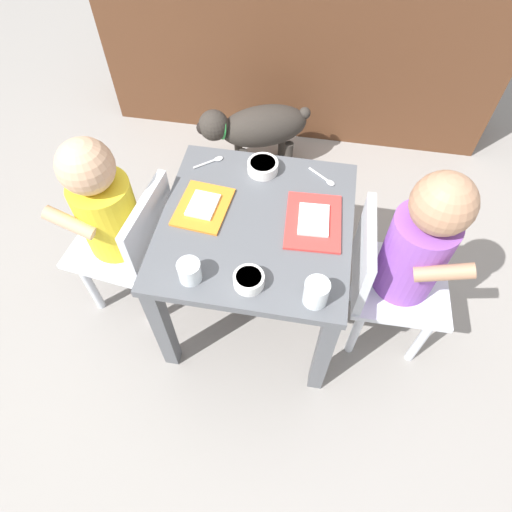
{
  "coord_description": "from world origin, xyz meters",
  "views": [
    {
      "loc": [
        0.14,
        -0.78,
        1.41
      ],
      "look_at": [
        0.0,
        0.0,
        0.3
      ],
      "focal_mm": 31.21,
      "sensor_mm": 36.0,
      "label": 1
    }
  ],
  "objects_px": {
    "cereal_bowl_left_side": "(263,166)",
    "spoon_by_right_tray": "(211,161)",
    "dining_table": "(256,241)",
    "food_tray_left": "(203,206)",
    "water_cup_left": "(190,272)",
    "seated_child_left": "(110,212)",
    "cereal_bowl_right_side": "(249,280)",
    "seated_child_right": "(413,250)",
    "food_tray_right": "(313,221)",
    "spoon_by_left_tray": "(324,178)",
    "water_cup_right": "(316,294)",
    "dog": "(256,127)"
  },
  "relations": [
    {
      "from": "cereal_bowl_left_side",
      "to": "spoon_by_right_tray",
      "type": "distance_m",
      "value": 0.16
    },
    {
      "from": "dining_table",
      "to": "spoon_by_right_tray",
      "type": "relative_size",
      "value": 6.44
    },
    {
      "from": "food_tray_left",
      "to": "cereal_bowl_left_side",
      "type": "relative_size",
      "value": 2.03
    },
    {
      "from": "cereal_bowl_left_side",
      "to": "water_cup_left",
      "type": "bearing_deg",
      "value": -105.74
    },
    {
      "from": "water_cup_left",
      "to": "cereal_bowl_left_side",
      "type": "relative_size",
      "value": 0.64
    },
    {
      "from": "seated_child_left",
      "to": "spoon_by_right_tray",
      "type": "distance_m",
      "value": 0.34
    },
    {
      "from": "dining_table",
      "to": "cereal_bowl_right_side",
      "type": "xyz_separation_m",
      "value": [
        0.02,
        -0.2,
        0.11
      ]
    },
    {
      "from": "dining_table",
      "to": "cereal_bowl_left_side",
      "type": "bearing_deg",
      "value": 94.2
    },
    {
      "from": "spoon_by_right_tray",
      "to": "seated_child_right",
      "type": "bearing_deg",
      "value": -20.21
    },
    {
      "from": "seated_child_left",
      "to": "cereal_bowl_left_side",
      "type": "bearing_deg",
      "value": 27.38
    },
    {
      "from": "food_tray_right",
      "to": "food_tray_left",
      "type": "bearing_deg",
      "value": 180.0
    },
    {
      "from": "food_tray_left",
      "to": "seated_child_right",
      "type": "bearing_deg",
      "value": -3.55
    },
    {
      "from": "spoon_by_left_tray",
      "to": "water_cup_right",
      "type": "bearing_deg",
      "value": -88.29
    },
    {
      "from": "food_tray_left",
      "to": "spoon_by_right_tray",
      "type": "height_order",
      "value": "food_tray_left"
    },
    {
      "from": "water_cup_right",
      "to": "cereal_bowl_left_side",
      "type": "distance_m",
      "value": 0.46
    },
    {
      "from": "dining_table",
      "to": "food_tray_right",
      "type": "bearing_deg",
      "value": 9.03
    },
    {
      "from": "dog",
      "to": "cereal_bowl_left_side",
      "type": "xyz_separation_m",
      "value": [
        0.11,
        -0.51,
        0.27
      ]
    },
    {
      "from": "spoon_by_left_tray",
      "to": "water_cup_left",
      "type": "bearing_deg",
      "value": -126.55
    },
    {
      "from": "dog",
      "to": "cereal_bowl_left_side",
      "type": "height_order",
      "value": "cereal_bowl_left_side"
    },
    {
      "from": "dining_table",
      "to": "spoon_by_left_tray",
      "type": "distance_m",
      "value": 0.28
    },
    {
      "from": "food_tray_left",
      "to": "food_tray_right",
      "type": "bearing_deg",
      "value": -0.0
    },
    {
      "from": "dining_table",
      "to": "food_tray_left",
      "type": "xyz_separation_m",
      "value": [
        -0.16,
        0.02,
        0.09
      ]
    },
    {
      "from": "dining_table",
      "to": "dog",
      "type": "bearing_deg",
      "value": 99.88
    },
    {
      "from": "food_tray_left",
      "to": "cereal_bowl_right_side",
      "type": "xyz_separation_m",
      "value": [
        0.17,
        -0.23,
        0.01
      ]
    },
    {
      "from": "spoon_by_left_tray",
      "to": "seated_child_left",
      "type": "bearing_deg",
      "value": -160.6
    },
    {
      "from": "seated_child_left",
      "to": "spoon_by_left_tray",
      "type": "height_order",
      "value": "seated_child_left"
    },
    {
      "from": "dog",
      "to": "food_tray_left",
      "type": "height_order",
      "value": "food_tray_left"
    },
    {
      "from": "food_tray_right",
      "to": "seated_child_right",
      "type": "bearing_deg",
      "value": -7.57
    },
    {
      "from": "seated_child_right",
      "to": "water_cup_right",
      "type": "bearing_deg",
      "value": -139.67
    },
    {
      "from": "water_cup_left",
      "to": "spoon_by_right_tray",
      "type": "distance_m",
      "value": 0.42
    },
    {
      "from": "dining_table",
      "to": "seated_child_left",
      "type": "relative_size",
      "value": 0.8
    },
    {
      "from": "seated_child_left",
      "to": "dog",
      "type": "bearing_deg",
      "value": 67.17
    },
    {
      "from": "seated_child_left",
      "to": "food_tray_left",
      "type": "bearing_deg",
      "value": 7.95
    },
    {
      "from": "seated_child_right",
      "to": "water_cup_left",
      "type": "relative_size",
      "value": 12.12
    },
    {
      "from": "cereal_bowl_left_side",
      "to": "food_tray_right",
      "type": "bearing_deg",
      "value": -45.9
    },
    {
      "from": "food_tray_right",
      "to": "spoon_by_right_tray",
      "type": "distance_m",
      "value": 0.38
    },
    {
      "from": "seated_child_right",
      "to": "cereal_bowl_left_side",
      "type": "distance_m",
      "value": 0.49
    },
    {
      "from": "seated_child_left",
      "to": "food_tray_left",
      "type": "relative_size",
      "value": 3.66
    },
    {
      "from": "water_cup_right",
      "to": "spoon_by_right_tray",
      "type": "height_order",
      "value": "water_cup_right"
    },
    {
      "from": "seated_child_left",
      "to": "cereal_bowl_right_side",
      "type": "relative_size",
      "value": 8.83
    },
    {
      "from": "food_tray_left",
      "to": "spoon_by_right_tray",
      "type": "bearing_deg",
      "value": 96.25
    },
    {
      "from": "spoon_by_left_tray",
      "to": "cereal_bowl_left_side",
      "type": "bearing_deg",
      "value": 179.07
    },
    {
      "from": "seated_child_right",
      "to": "water_cup_right",
      "type": "xyz_separation_m",
      "value": [
        -0.24,
        -0.21,
        0.05
      ]
    },
    {
      "from": "seated_child_left",
      "to": "spoon_by_left_tray",
      "type": "bearing_deg",
      "value": 19.4
    },
    {
      "from": "food_tray_right",
      "to": "water_cup_left",
      "type": "bearing_deg",
      "value": -140.76
    },
    {
      "from": "seated_child_left",
      "to": "food_tray_right",
      "type": "relative_size",
      "value": 3.23
    },
    {
      "from": "dog",
      "to": "food_tray_left",
      "type": "bearing_deg",
      "value": -92.69
    },
    {
      "from": "water_cup_left",
      "to": "cereal_bowl_right_side",
      "type": "xyz_separation_m",
      "value": [
        0.15,
        0.01,
        -0.01
      ]
    },
    {
      "from": "cereal_bowl_left_side",
      "to": "cereal_bowl_right_side",
      "type": "bearing_deg",
      "value": -85.41
    },
    {
      "from": "water_cup_right",
      "to": "cereal_bowl_right_side",
      "type": "xyz_separation_m",
      "value": [
        -0.17,
        0.02,
        -0.01
      ]
    }
  ]
}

